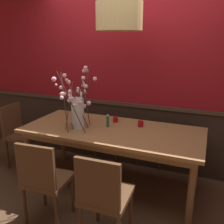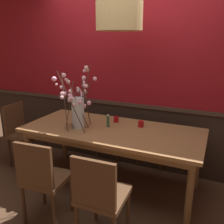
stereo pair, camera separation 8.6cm
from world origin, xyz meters
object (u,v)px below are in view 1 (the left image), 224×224
dining_table (112,135)px  chair_near_side_left (44,178)px  chair_far_side_right (154,128)px  chair_far_side_left (112,124)px  vase_with_blossoms (77,108)px  pendant_lamp (119,17)px  candle_holder_nearer_center (141,124)px  chair_head_west_end (20,131)px  candle_holder_nearer_edge (116,119)px  condiment_bottle (108,121)px  chair_near_side_right (103,195)px

dining_table → chair_near_side_left: 0.96m
chair_far_side_right → chair_near_side_left: (-0.68, -1.74, -0.02)m
chair_far_side_left → chair_near_side_left: (0.00, -1.76, 0.01)m
vase_with_blossoms → pendant_lamp: (0.46, 0.17, 1.02)m
chair_far_side_left → candle_holder_nearer_center: chair_far_side_left is taller
chair_far_side_right → pendant_lamp: (-0.26, -0.80, 1.51)m
vase_with_blossoms → chair_head_west_end: bearing=172.5°
chair_head_west_end → candle_holder_nearer_center: bearing=5.8°
vase_with_blossoms → candle_holder_nearer_center: vase_with_blossoms is taller
chair_head_west_end → candle_holder_nearer_edge: bearing=9.1°
chair_near_side_left → condiment_bottle: (0.28, 0.92, 0.33)m
dining_table → chair_near_side_left: bearing=-112.0°
chair_near_side_left → chair_far_side_right: bearing=68.6°
chair_head_west_end → vase_with_blossoms: vase_with_blossoms is taller
chair_far_side_left → chair_near_side_right: (0.65, -1.78, 0.02)m
chair_far_side_right → chair_head_west_end: size_ratio=1.05×
chair_near_side_right → candle_holder_nearer_edge: bearing=106.6°
chair_far_side_left → chair_near_side_right: chair_near_side_right is taller
chair_far_side_right → vase_with_blossoms: size_ratio=1.27×
chair_head_west_end → candle_holder_nearer_edge: chair_head_west_end is taller
chair_far_side_right → chair_head_west_end: 1.98m
candle_holder_nearer_edge → chair_head_west_end: bearing=-170.9°
chair_head_west_end → chair_far_side_right: bearing=25.1°
chair_far_side_right → condiment_bottle: bearing=-116.0°
dining_table → chair_far_side_right: size_ratio=2.24×
candle_holder_nearer_edge → condiment_bottle: (-0.02, -0.20, 0.04)m
chair_near_side_right → condiment_bottle: bearing=111.0°
chair_far_side_right → vase_with_blossoms: bearing=-126.6°
chair_far_side_left → chair_near_side_left: bearing=-89.9°
chair_far_side_right → dining_table: bearing=-110.7°
dining_table → candle_holder_nearer_edge: size_ratio=28.76×
pendant_lamp → condiment_bottle: bearing=-175.1°
chair_head_west_end → chair_near_side_left: bearing=-39.1°
chair_near_side_left → condiment_bottle: bearing=73.0°
dining_table → candle_holder_nearer_center: size_ratio=27.71×
chair_head_west_end → pendant_lamp: size_ratio=1.18×
chair_near_side_left → vase_with_blossoms: 0.91m
chair_near_side_left → chair_head_west_end: bearing=140.9°
candle_holder_nearer_center → pendant_lamp: size_ratio=0.10×
candle_holder_nearer_edge → pendant_lamp: size_ratio=0.10×
condiment_bottle → pendant_lamp: size_ratio=0.20×
candle_holder_nearer_edge → chair_near_side_left: bearing=-105.1°
chair_far_side_right → chair_head_west_end: bearing=-154.9°
chair_head_west_end → candle_holder_nearer_edge: 1.46m
vase_with_blossoms → pendant_lamp: size_ratio=0.98×
dining_table → chair_far_side_right: chair_far_side_right is taller
dining_table → candle_holder_nearer_center: candle_holder_nearer_center is taller
condiment_bottle → pendant_lamp: bearing=4.9°
chair_near_side_left → candle_holder_nearer_edge: bearing=74.9°
dining_table → vase_with_blossoms: bearing=-163.8°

